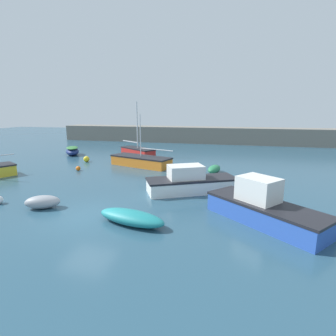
{
  "coord_description": "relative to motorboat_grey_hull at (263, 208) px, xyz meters",
  "views": [
    {
      "loc": [
        7.04,
        -10.97,
        5.23
      ],
      "look_at": [
        1.74,
        9.89,
        0.46
      ],
      "focal_mm": 28.0,
      "sensor_mm": 36.0,
      "label": 1
    }
  ],
  "objects": [
    {
      "name": "motorboat_grey_hull",
      "position": [
        0.0,
        0.0,
        0.0
      ],
      "size": [
        5.66,
        5.19,
        2.13
      ],
      "rotation": [
        0.0,
        0.0,
        5.58
      ],
      "color": "#2D56B7",
      "rests_on": "ground_plane"
    },
    {
      "name": "mooring_buoy_orange",
      "position": [
        -14.73,
        7.47,
        -0.52
      ],
      "size": [
        0.4,
        0.4,
        0.4
      ],
      "primitive_type": "sphere",
      "color": "orange",
      "rests_on": "ground_plane"
    },
    {
      "name": "dinghy_near_pier",
      "position": [
        -3.02,
        9.59,
        -0.39
      ],
      "size": [
        1.32,
        2.19,
        0.66
      ],
      "rotation": [
        0.0,
        0.0,
        1.36
      ],
      "color": "#287A4C",
      "rests_on": "ground_plane"
    },
    {
      "name": "mooring_buoy_yellow",
      "position": [
        -16.18,
        11.23,
        -0.42
      ],
      "size": [
        0.6,
        0.6,
        0.6
      ],
      "primitive_type": "sphere",
      "color": "yellow",
      "rests_on": "ground_plane"
    },
    {
      "name": "ground_plane",
      "position": [
        -8.53,
        -1.44,
        -0.82
      ],
      "size": [
        120.0,
        120.0,
        0.2
      ],
      "primitive_type": "cube",
      "color": "#284C60"
    },
    {
      "name": "harbor_breakwater",
      "position": [
        -8.53,
        30.78,
        0.55
      ],
      "size": [
        44.47,
        3.99,
        2.54
      ],
      "primitive_type": "cube",
      "color": "slate",
      "rests_on": "ground_plane"
    },
    {
      "name": "fishing_dinghy_green",
      "position": [
        -11.41,
        -1.04,
        -0.36
      ],
      "size": [
        2.04,
        1.59,
        0.72
      ],
      "rotation": [
        0.0,
        0.0,
        0.42
      ],
      "color": "gray",
      "rests_on": "ground_plane"
    },
    {
      "name": "rowboat_blue_near",
      "position": [
        -5.97,
        -1.75,
        -0.39
      ],
      "size": [
        3.65,
        1.92,
        0.66
      ],
      "rotation": [
        0.0,
        0.0,
        6.06
      ],
      "color": "teal",
      "rests_on": "ground_plane"
    },
    {
      "name": "rowboat_with_red_cover",
      "position": [
        -20.12,
        14.68,
        -0.23
      ],
      "size": [
        2.84,
        3.24,
        0.98
      ],
      "rotation": [
        0.0,
        0.0,
        5.3
      ],
      "color": "navy",
      "rests_on": "ground_plane"
    },
    {
      "name": "motorboat_with_cabin",
      "position": [
        -4.12,
        3.84,
        -0.06
      ],
      "size": [
        6.05,
        4.4,
        1.79
      ],
      "rotation": [
        0.0,
        0.0,
        0.48
      ],
      "color": "white",
      "rests_on": "ground_plane"
    },
    {
      "name": "sailboat_short_mast",
      "position": [
        -10.03,
        10.71,
        -0.23
      ],
      "size": [
        6.57,
        3.68,
        4.88
      ],
      "rotation": [
        0.0,
        0.0,
        2.83
      ],
      "color": "orange",
      "rests_on": "ground_plane"
    },
    {
      "name": "sailboat_tall_mast",
      "position": [
        -12.27,
        15.78,
        -0.19
      ],
      "size": [
        4.93,
        3.92,
        6.13
      ],
      "rotation": [
        0.0,
        0.0,
        5.7
      ],
      "color": "red",
      "rests_on": "ground_plane"
    }
  ]
}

